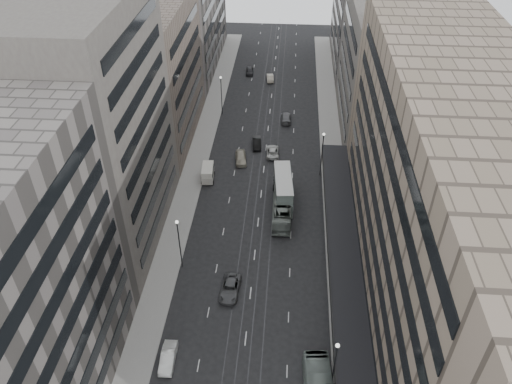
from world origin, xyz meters
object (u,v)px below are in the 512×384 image
(bus_far, at_px, (282,205))
(sedan_2, at_px, (230,288))
(sedan_1, at_px, (168,358))
(panel_van, at_px, (208,173))
(double_decker, at_px, (283,189))

(bus_far, xyz_separation_m, sedan_2, (-6.15, -16.47, -0.93))
(sedan_1, bearing_deg, panel_van, 89.87)
(bus_far, height_order, double_decker, double_decker)
(panel_van, relative_size, sedan_1, 0.95)
(bus_far, distance_m, double_decker, 2.74)
(sedan_1, height_order, sedan_2, sedan_1)
(double_decker, distance_m, sedan_1, 32.09)
(sedan_1, xyz_separation_m, sedan_2, (5.81, 10.69, -0.02))
(panel_van, bearing_deg, sedan_1, -93.33)
(double_decker, xyz_separation_m, panel_van, (-12.74, 5.35, -1.28))
(sedan_1, bearing_deg, sedan_2, 60.13)
(bus_far, xyz_separation_m, panel_van, (-12.71, 7.88, -0.23))
(panel_van, distance_m, sedan_2, 25.23)
(bus_far, relative_size, double_decker, 1.26)
(panel_van, relative_size, sedan_2, 0.83)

